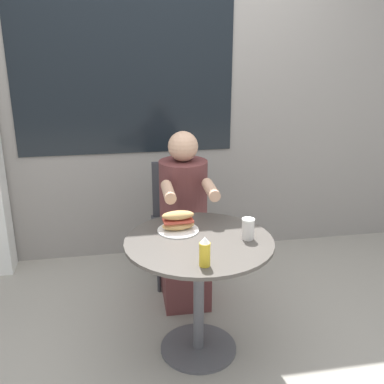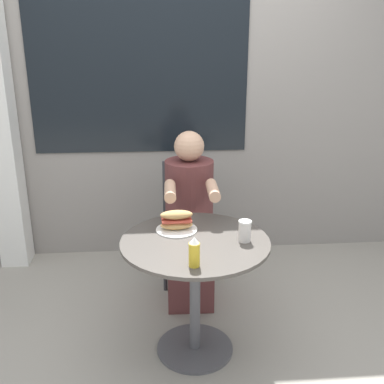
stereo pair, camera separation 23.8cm
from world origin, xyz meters
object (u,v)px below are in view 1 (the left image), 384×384
Objects in this scene: cafe_table at (199,270)px; seated_diner at (184,229)px; sandwich_on_plate at (178,223)px; condiment_bottle at (205,252)px; drink_cup at (248,229)px; diner_chair at (177,210)px.

seated_diner reaches higher than cafe_table.
condiment_bottle is at bearing -81.48° from sandwich_on_plate.
condiment_bottle is (-0.29, -0.26, 0.01)m from drink_cup.
drink_cup reaches higher than cafe_table.
cafe_table is 5.30× the size of condiment_bottle.
cafe_table is at bearing 90.19° from seated_diner.
diner_chair is 1.24m from condiment_bottle.
cafe_table is 0.58m from seated_diner.
condiment_bottle is at bearing -95.72° from cafe_table.
sandwich_on_plate is (-0.09, 0.14, 0.23)m from cafe_table.
diner_chair is 0.34m from seated_diner.
sandwich_on_plate is (-0.10, -0.44, 0.24)m from seated_diner.
diner_chair is 0.74× the size of seated_diner.
seated_diner is at bearing 76.60° from sandwich_on_plate.
seated_diner is 0.90m from condiment_bottle.
sandwich_on_plate reaches higher than cafe_table.
condiment_bottle is (0.06, -0.43, 0.02)m from sandwich_on_plate.
seated_diner reaches higher than drink_cup.
cafe_table is 6.93× the size of drink_cup.
condiment_bottle is at bearing 89.31° from diner_chair.
cafe_table is 0.38m from condiment_bottle.
drink_cup is (0.26, -0.03, 0.24)m from cafe_table.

